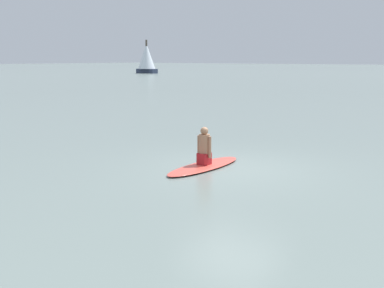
{
  "coord_description": "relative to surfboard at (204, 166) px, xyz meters",
  "views": [
    {
      "loc": [
        10.31,
        6.45,
        2.8
      ],
      "look_at": [
        0.42,
        -1.0,
        0.59
      ],
      "focal_mm": 45.36,
      "sensor_mm": 36.0,
      "label": 1
    }
  ],
  "objects": [
    {
      "name": "ground_plane",
      "position": [
        -0.37,
        0.64,
        -0.04
      ],
      "size": [
        400.0,
        400.0,
        0.0
      ],
      "primitive_type": "plane",
      "color": "slate"
    },
    {
      "name": "surfboard",
      "position": [
        0.0,
        0.0,
        0.0
      ],
      "size": [
        2.86,
        0.8,
        0.09
      ],
      "primitive_type": "ellipsoid",
      "rotation": [
        0.0,
        0.0,
        -0.0
      ],
      "color": "#D84C3F",
      "rests_on": "ground"
    },
    {
      "name": "person_paddler",
      "position": [
        0.0,
        0.0,
        0.48
      ],
      "size": [
        0.32,
        0.42,
        0.98
      ],
      "rotation": [
        0.0,
        0.0,
        -0.0
      ],
      "color": "#A51E23",
      "rests_on": "surfboard"
    },
    {
      "name": "sailboat_center_horizon",
      "position": [
        -57.06,
        -53.78,
        2.8
      ],
      "size": [
        3.36,
        4.54,
        6.02
      ],
      "rotation": [
        0.0,
        0.0,
        1.49
      ],
      "color": "#2D3851",
      "rests_on": "ground"
    }
  ]
}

